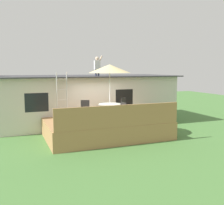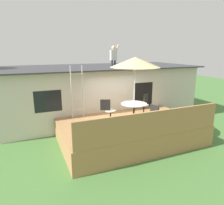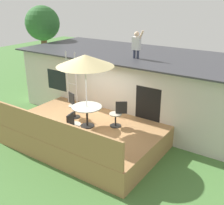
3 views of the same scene
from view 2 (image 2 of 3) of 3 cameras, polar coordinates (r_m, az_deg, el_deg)
The scene contains 11 objects.
ground_plane at distance 8.62m, azimuth 4.61°, elevation -10.26°, with size 40.00×40.00×0.00m, color #477538.
house at distance 11.36m, azimuth -3.71°, elevation 3.15°, with size 10.50×4.50×2.76m.
deck at distance 8.46m, azimuth 4.67°, elevation -7.79°, with size 5.45×3.51×0.80m, color #A87A4C.
deck_railing at distance 6.80m, azimuth 11.53°, elevation -6.00°, with size 5.35×0.08×0.90m, color #A87A4C.
patio_table at distance 8.15m, azimuth 6.11°, elevation -1.37°, with size 1.04×1.04×0.74m.
patio_umbrella at distance 7.86m, azimuth 6.46°, elevation 11.09°, with size 1.90×1.90×2.54m.
step_ladder at distance 8.62m, azimuth -9.67°, elevation 2.89°, with size 0.52×0.04×2.20m.
person_figure at distance 10.48m, azimuth 0.47°, elevation 13.15°, with size 0.47×0.20×1.11m.
patio_chair_left at distance 8.10m, azimuth -0.96°, elevation -2.33°, with size 0.60×0.44×0.92m.
patio_chair_right at distance 9.12m, azimuth 9.03°, elevation -0.61°, with size 0.56×0.46×0.92m.
patio_chair_near at distance 7.51m, azimuth 10.94°, elevation -3.94°, with size 0.44×0.62×0.92m.
Camera 2 is at (-3.70, -6.91, 3.58)m, focal length 32.82 mm.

